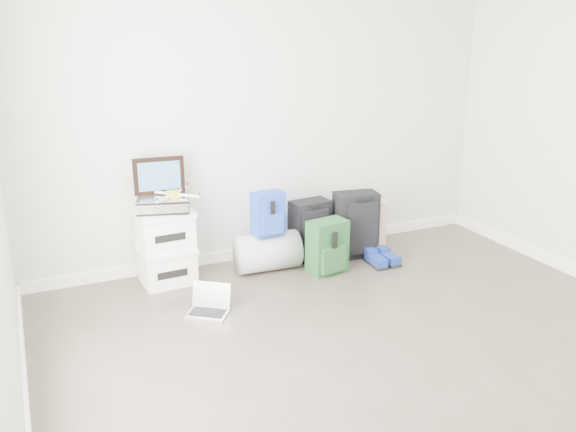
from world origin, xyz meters
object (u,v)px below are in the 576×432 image
boxes_stack (166,247)px  large_suitcase (310,230)px  briefcase (163,204)px  carry_on (356,225)px  duffel_bag (268,252)px  laptop (209,306)px

boxes_stack → large_suitcase: (1.36, -0.00, -0.04)m
briefcase → carry_on: (1.77, -0.14, -0.39)m
duffel_bag → large_suitcase: large_suitcase is taller
briefcase → large_suitcase: (1.36, -0.00, -0.42)m
briefcase → duffel_bag: size_ratio=0.74×
laptop → large_suitcase: bearing=66.0°
duffel_bag → large_suitcase: (0.47, 0.10, 0.11)m
briefcase → laptop: 0.96m
duffel_bag → boxes_stack: bearing=177.5°
large_suitcase → duffel_bag: bearing=-174.1°
briefcase → duffel_bag: bearing=9.5°
boxes_stack → large_suitcase: 1.36m
large_suitcase → boxes_stack: bearing=174.1°
boxes_stack → briefcase: (0.00, 0.00, 0.38)m
briefcase → large_suitcase: bearing=15.8°
boxes_stack → laptop: boxes_stack is taller
carry_on → laptop: 1.73m
large_suitcase → carry_on: (0.42, -0.13, 0.03)m
briefcase → large_suitcase: briefcase is taller
briefcase → large_suitcase: size_ratio=0.73×
duffel_bag → large_suitcase: size_ratio=0.99×
boxes_stack → briefcase: 0.38m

